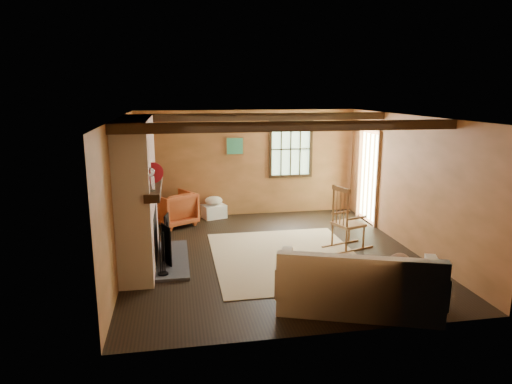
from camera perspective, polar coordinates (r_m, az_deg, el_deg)
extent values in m
plane|color=black|center=(8.11, 2.10, -7.78)|extent=(5.50, 5.50, 0.00)
cube|color=#AB663C|center=(10.44, -1.03, 3.63)|extent=(5.00, 0.02, 2.40)
cube|color=#AB663C|center=(5.21, 8.60, -5.68)|extent=(5.00, 0.02, 2.40)
cube|color=#AB663C|center=(7.66, -16.44, -0.17)|extent=(0.02, 5.50, 2.40)
cube|color=#AB663C|center=(8.65, 18.57, 1.11)|extent=(0.02, 5.50, 2.40)
cube|color=white|center=(7.62, 2.24, 9.40)|extent=(5.00, 5.50, 0.02)
cube|color=#332211|center=(6.46, 4.52, 8.18)|extent=(5.00, 0.12, 0.14)
cube|color=#332211|center=(8.80, 0.55, 9.37)|extent=(5.00, 0.12, 0.14)
cube|color=#332211|center=(10.57, 4.37, 5.35)|extent=(1.02, 0.06, 1.32)
cube|color=#C0ECB4|center=(10.60, 4.33, 5.37)|extent=(0.90, 0.01, 1.20)
cube|color=#332211|center=(10.58, 4.36, 5.36)|extent=(0.90, 0.03, 0.02)
cube|color=brown|center=(10.17, 13.82, 1.89)|extent=(0.06, 1.00, 2.06)
cube|color=#C0ECB4|center=(10.18, 13.97, 1.90)|extent=(0.01, 0.80, 1.85)
cube|color=brown|center=(10.31, -2.67, 5.76)|extent=(0.42, 0.03, 0.42)
cube|color=#287A72|center=(10.30, -2.66, 5.75)|extent=(0.36, 0.01, 0.36)
cube|color=#A34B3F|center=(7.63, -14.58, -0.10)|extent=(0.50, 2.20, 2.40)
cube|color=black|center=(7.82, -13.76, -5.45)|extent=(0.38, 1.00, 0.85)
cube|color=#3C3B41|center=(7.94, -10.48, -8.26)|extent=(0.55, 1.80, 0.05)
cube|color=#332211|center=(7.58, -12.53, 1.09)|extent=(0.22, 2.30, 0.12)
cube|color=black|center=(7.57, -11.12, -6.49)|extent=(0.15, 0.31, 0.66)
cube|color=black|center=(7.89, -11.09, -5.70)|extent=(0.06, 0.33, 0.66)
cube|color=black|center=(8.21, -11.06, -4.97)|extent=(0.08, 0.33, 0.66)
cylinder|color=black|center=(7.28, -11.54, -9.97)|extent=(0.17, 0.17, 0.02)
cylinder|color=black|center=(7.14, -11.91, -7.65)|extent=(0.01, 0.01, 0.67)
cylinder|color=black|center=(7.17, -11.65, -7.56)|extent=(0.01, 0.01, 0.67)
cylinder|color=black|center=(7.19, -11.40, -7.47)|extent=(0.01, 0.01, 0.67)
cylinder|color=white|center=(6.72, -12.96, 1.07)|extent=(0.10, 0.10, 0.22)
sphere|color=white|center=(6.69, -13.03, 2.47)|extent=(0.12, 0.12, 0.12)
cylinder|color=#AF141D|center=(7.25, -12.79, 2.36)|extent=(0.33, 0.08, 0.33)
cube|color=black|center=(7.68, -12.62, 2.16)|extent=(0.25, 0.18, 0.12)
cylinder|color=#332211|center=(7.93, -12.54, 2.37)|extent=(0.07, 0.07, 0.09)
cylinder|color=#332211|center=(8.14, -12.49, 2.60)|extent=(0.07, 0.07, 0.09)
cube|color=tan|center=(7.97, 3.82, -8.15)|extent=(2.50, 3.00, 0.01)
cube|color=#A4834F|center=(8.47, 11.47, -3.95)|extent=(0.59, 0.60, 0.05)
cube|color=brown|center=(8.18, 10.60, 0.33)|extent=(0.19, 0.45, 0.08)
cylinder|color=brown|center=(8.52, 13.30, -5.49)|extent=(0.04, 0.04, 0.44)
cylinder|color=brown|center=(8.80, 11.57, -4.81)|extent=(0.04, 0.04, 0.44)
cylinder|color=brown|center=(8.27, 11.23, -5.95)|extent=(0.04, 0.04, 0.44)
cylinder|color=brown|center=(8.56, 9.52, -5.23)|extent=(0.04, 0.04, 0.44)
cylinder|color=brown|center=(8.11, 11.40, -2.14)|extent=(0.04, 0.04, 0.75)
cylinder|color=brown|center=(8.40, 9.66, -1.54)|extent=(0.04, 0.04, 0.75)
cylinder|color=brown|center=(8.19, 10.94, -2.12)|extent=(0.02, 0.02, 0.62)
cylinder|color=brown|center=(8.26, 10.51, -1.97)|extent=(0.02, 0.02, 0.62)
cylinder|color=brown|center=(8.33, 10.08, -1.82)|extent=(0.02, 0.02, 0.62)
cube|color=brown|center=(8.26, 12.49, -3.19)|extent=(0.41, 0.17, 0.03)
cube|color=brown|center=(8.59, 10.58, -2.51)|extent=(0.41, 0.17, 0.03)
cube|color=brown|center=(8.46, 12.21, -7.09)|extent=(0.82, 0.31, 0.03)
cube|color=brown|center=(8.75, 10.50, -6.36)|extent=(0.82, 0.31, 0.03)
cube|color=beige|center=(6.33, 12.54, -11.96)|extent=(2.25, 1.57, 0.45)
cube|color=beige|center=(5.83, 12.88, -10.50)|extent=(1.99, 0.84, 0.57)
cube|color=beige|center=(6.26, 3.54, -9.88)|extent=(0.45, 0.92, 0.41)
cube|color=beige|center=(6.38, 21.57, -10.35)|extent=(0.45, 0.92, 0.41)
ellipsoid|color=beige|center=(6.34, 17.34, -8.86)|extent=(0.39, 0.25, 0.37)
cylinder|color=brown|center=(10.41, -11.60, -3.09)|extent=(0.37, 0.11, 0.11)
cylinder|color=brown|center=(10.41, -10.93, -3.07)|extent=(0.37, 0.11, 0.11)
cylinder|color=brown|center=(10.41, -10.27, -3.05)|extent=(0.37, 0.11, 0.11)
cylinder|color=brown|center=(10.38, -11.62, -2.50)|extent=(0.37, 0.11, 0.11)
cylinder|color=brown|center=(10.38, -10.96, -2.48)|extent=(0.37, 0.11, 0.11)
cylinder|color=brown|center=(10.38, -10.29, -2.45)|extent=(0.37, 0.11, 0.11)
cube|color=white|center=(10.36, -5.29, -2.42)|extent=(0.60, 0.52, 0.30)
ellipsoid|color=beige|center=(10.30, -5.31, -1.08)|extent=(0.45, 0.38, 0.20)
imported|color=#BF6026|center=(9.86, -10.20, -2.07)|extent=(1.07, 1.08, 0.72)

